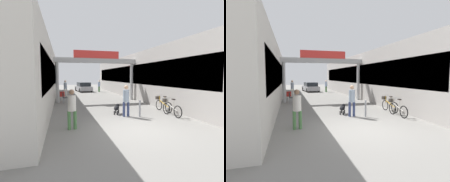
% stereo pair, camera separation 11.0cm
% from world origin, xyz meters
% --- Properties ---
extents(ground_plane, '(80.00, 80.00, 0.00)m').
position_xyz_m(ground_plane, '(0.00, 0.00, 0.00)').
color(ground_plane, gray).
extents(storefront_left, '(3.00, 26.00, 4.35)m').
position_xyz_m(storefront_left, '(-5.09, 11.00, 2.18)').
color(storefront_left, beige).
rests_on(storefront_left, ground_plane).
extents(storefront_right, '(3.00, 26.00, 4.35)m').
position_xyz_m(storefront_right, '(5.09, 11.00, 2.18)').
color(storefront_right, '#9E9993').
rests_on(storefront_right, ground_plane).
extents(arcade_sign_gateway, '(7.40, 0.47, 4.42)m').
position_xyz_m(arcade_sign_gateway, '(0.00, 8.78, 3.16)').
color(arcade_sign_gateway, '#B2B2B2').
rests_on(arcade_sign_gateway, ground_plane).
extents(pedestrian_with_dog, '(0.39, 0.37, 1.72)m').
position_xyz_m(pedestrian_with_dog, '(0.38, 2.40, 0.99)').
color(pedestrian_with_dog, navy).
rests_on(pedestrian_with_dog, ground_plane).
extents(pedestrian_companion, '(0.39, 0.36, 1.67)m').
position_xyz_m(pedestrian_companion, '(-2.61, 0.82, 0.95)').
color(pedestrian_companion, '#4C7F47').
rests_on(pedestrian_companion, ground_plane).
extents(pedestrian_carrying_crate, '(0.45, 0.45, 1.78)m').
position_xyz_m(pedestrian_carrying_crate, '(-2.60, 13.42, 1.03)').
color(pedestrian_carrying_crate, silver).
rests_on(pedestrian_carrying_crate, ground_plane).
extents(pedestrian_elderly_walking, '(0.40, 0.40, 1.67)m').
position_xyz_m(pedestrian_elderly_walking, '(2.07, 17.61, 0.96)').
color(pedestrian_elderly_walking, '#4C7F47').
rests_on(pedestrian_elderly_walking, ground_plane).
extents(dog_on_leash, '(0.59, 0.79, 0.56)m').
position_xyz_m(dog_on_leash, '(0.09, 3.18, 0.35)').
color(dog_on_leash, black).
rests_on(dog_on_leash, ground_plane).
extents(bicycle_silver_nearest, '(0.46, 1.69, 0.98)m').
position_xyz_m(bicycle_silver_nearest, '(2.86, 1.90, 0.44)').
color(bicycle_silver_nearest, black).
rests_on(bicycle_silver_nearest, ground_plane).
extents(bicycle_orange_second, '(0.46, 1.69, 0.98)m').
position_xyz_m(bicycle_orange_second, '(3.12, 3.12, 0.44)').
color(bicycle_orange_second, black).
rests_on(bicycle_orange_second, ground_plane).
extents(bollard_post_metal, '(0.10, 0.10, 0.94)m').
position_xyz_m(bollard_post_metal, '(1.07, 2.10, 0.48)').
color(bollard_post_metal, gray).
rests_on(bollard_post_metal, ground_plane).
extents(cafe_chair_black_nearer, '(0.44, 0.44, 0.89)m').
position_xyz_m(cafe_chair_black_nearer, '(-2.81, 8.10, 0.54)').
color(cafe_chair_black_nearer, gray).
rests_on(cafe_chair_black_nearer, ground_plane).
extents(cafe_chair_red_farther, '(0.43, 0.43, 0.89)m').
position_xyz_m(cafe_chair_red_farther, '(-2.96, 9.29, 0.54)').
color(cafe_chair_red_farther, gray).
rests_on(cafe_chair_red_farther, ground_plane).
extents(parked_car_silver, '(2.23, 4.18, 1.33)m').
position_xyz_m(parked_car_silver, '(0.06, 19.08, 0.64)').
color(parked_car_silver, '#99999E').
rests_on(parked_car_silver, ground_plane).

